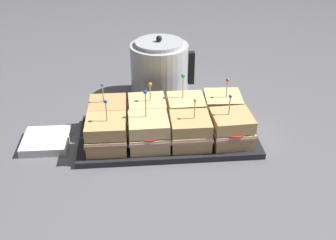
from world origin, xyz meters
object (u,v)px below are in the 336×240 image
(sandwich_front_far_left, at_px, (107,135))
(sandwich_front_center_left, at_px, (149,132))
(sandwich_back_far_right, at_px, (222,108))
(serving_platter, at_px, (168,136))
(kettle_steel, at_px, (160,70))
(sandwich_back_far_left, at_px, (108,114))
(sandwich_front_far_right, at_px, (231,129))
(sandwich_back_center_left, at_px, (147,112))
(sandwich_front_center_right, at_px, (190,131))
(sandwich_back_center_right, at_px, (186,111))
(napkin_stack, at_px, (46,141))

(sandwich_front_far_left, bearing_deg, sandwich_front_center_left, 0.34)
(sandwich_front_far_left, xyz_separation_m, sandwich_front_center_left, (0.12, 0.00, 0.00))
(sandwich_front_center_left, height_order, sandwich_back_far_right, sandwich_front_center_left)
(serving_platter, height_order, sandwich_back_far_right, sandwich_back_far_right)
(kettle_steel, bearing_deg, sandwich_front_far_left, -116.77)
(sandwich_front_far_left, bearing_deg, sandwich_back_far_left, 89.67)
(sandwich_back_far_left, height_order, kettle_steel, kettle_steel)
(sandwich_front_far_right, relative_size, sandwich_back_far_right, 1.00)
(sandwich_front_center_left, xyz_separation_m, sandwich_back_center_left, (0.00, 0.12, -0.00))
(kettle_steel, bearing_deg, sandwich_back_far_right, -50.94)
(sandwich_back_far_left, bearing_deg, serving_platter, -18.10)
(sandwich_back_center_left, bearing_deg, sandwich_front_center_right, -45.61)
(sandwich_front_center_left, distance_m, sandwich_back_far_right, 0.26)
(serving_platter, relative_size, sandwich_back_center_right, 3.22)
(kettle_steel, height_order, napkin_stack, kettle_steel)
(sandwich_back_center_left, xyz_separation_m, sandwich_back_far_right, (0.23, 0.00, 0.00))
(serving_platter, height_order, sandwich_back_far_left, sandwich_back_far_left)
(sandwich_front_far_right, height_order, sandwich_back_far_right, same)
(sandwich_back_far_left, height_order, sandwich_back_center_right, sandwich_back_center_right)
(serving_platter, distance_m, sandwich_back_center_right, 0.10)
(sandwich_back_center_right, height_order, kettle_steel, kettle_steel)
(kettle_steel, bearing_deg, sandwich_front_far_right, -62.04)
(sandwich_front_far_left, height_order, sandwich_back_far_left, sandwich_front_far_left)
(sandwich_back_far_right, bearing_deg, sandwich_back_center_right, -178.76)
(napkin_stack, bearing_deg, sandwich_front_far_left, -19.01)
(napkin_stack, bearing_deg, sandwich_back_center_right, 7.51)
(sandwich_front_center_right, bearing_deg, sandwich_back_far_right, 45.86)
(serving_platter, distance_m, sandwich_front_far_right, 0.19)
(sandwich_front_far_right, bearing_deg, sandwich_back_far_left, 161.47)
(sandwich_front_center_right, distance_m, sandwich_back_center_right, 0.12)
(sandwich_back_far_left, bearing_deg, sandwich_front_center_right, -26.68)
(sandwich_front_center_right, distance_m, sandwich_back_center_left, 0.17)
(serving_platter, distance_m, sandwich_front_far_left, 0.19)
(sandwich_back_far_left, distance_m, kettle_steel, 0.28)
(sandwich_back_far_right, height_order, napkin_stack, sandwich_back_far_right)
(sandwich_front_center_left, relative_size, sandwich_back_center_left, 1.18)
(sandwich_front_center_right, relative_size, sandwich_back_far_left, 1.00)
(serving_platter, height_order, sandwich_front_center_left, sandwich_front_center_left)
(sandwich_front_far_left, distance_m, napkin_stack, 0.20)
(sandwich_front_center_left, bearing_deg, sandwich_front_center_right, 0.00)
(serving_platter, distance_m, sandwich_back_far_right, 0.19)
(sandwich_front_far_left, distance_m, kettle_steel, 0.38)
(sandwich_back_center_right, bearing_deg, sandwich_back_far_right, 1.24)
(sandwich_front_center_right, relative_size, sandwich_front_far_right, 0.96)
(sandwich_back_far_right, distance_m, kettle_steel, 0.29)
(sandwich_back_center_left, height_order, sandwich_back_far_right, sandwich_back_far_right)
(sandwich_front_far_left, relative_size, sandwich_back_far_left, 1.06)
(sandwich_front_far_left, bearing_deg, kettle_steel, 63.23)
(sandwich_front_far_left, relative_size, sandwich_back_center_left, 1.06)
(sandwich_front_center_right, height_order, sandwich_back_center_right, sandwich_back_center_right)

